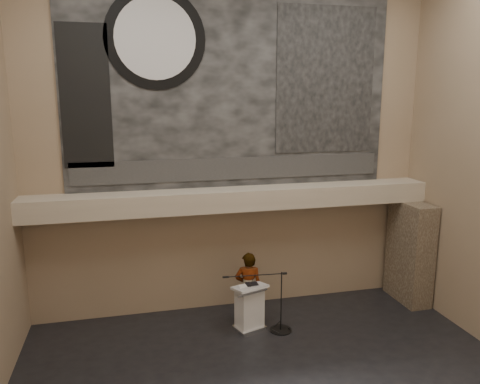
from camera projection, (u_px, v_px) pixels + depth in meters
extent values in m
cube|color=#897257|center=(232.00, 144.00, 11.58)|extent=(10.00, 0.02, 8.50)
cube|color=#897257|center=(441.00, 239.00, 3.97)|extent=(10.00, 0.02, 8.50)
cube|color=tan|center=(236.00, 199.00, 11.46)|extent=(10.00, 0.80, 0.50)
cylinder|color=#B2893D|center=(171.00, 214.00, 11.10)|extent=(0.04, 0.04, 0.06)
cylinder|color=#B2893D|center=(309.00, 206.00, 11.92)|extent=(0.04, 0.04, 0.06)
cube|color=black|center=(232.00, 84.00, 11.25)|extent=(8.00, 0.05, 5.00)
cube|color=#2A2A2A|center=(233.00, 169.00, 11.64)|extent=(7.76, 0.02, 0.55)
cylinder|color=black|center=(155.00, 39.00, 10.59)|extent=(2.30, 0.02, 2.30)
cylinder|color=silver|center=(155.00, 38.00, 10.57)|extent=(1.84, 0.02, 1.84)
cube|color=black|center=(326.00, 81.00, 11.75)|extent=(2.60, 0.02, 3.60)
cube|color=black|center=(85.00, 97.00, 10.49)|extent=(1.10, 0.02, 3.20)
cube|color=#47392B|center=(410.00, 252.00, 12.45)|extent=(0.60, 1.40, 2.70)
cube|color=silver|center=(249.00, 327.00, 11.09)|extent=(0.80, 0.70, 0.08)
cube|color=silver|center=(249.00, 307.00, 10.98)|extent=(0.69, 0.57, 0.96)
cube|color=silver|center=(250.00, 287.00, 10.86)|extent=(0.88, 0.74, 0.13)
cube|color=black|center=(252.00, 284.00, 10.91)|extent=(0.27, 0.22, 0.04)
cube|color=silver|center=(244.00, 287.00, 10.79)|extent=(0.22, 0.29, 0.00)
imported|color=silver|center=(248.00, 288.00, 11.25)|extent=(0.73, 0.57, 1.79)
cylinder|color=black|center=(281.00, 330.00, 11.03)|extent=(0.52, 0.52, 0.02)
cylinder|color=black|center=(281.00, 302.00, 10.88)|extent=(0.03, 0.03, 1.46)
cylinder|color=black|center=(254.00, 275.00, 10.64)|extent=(1.44, 0.14, 0.02)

